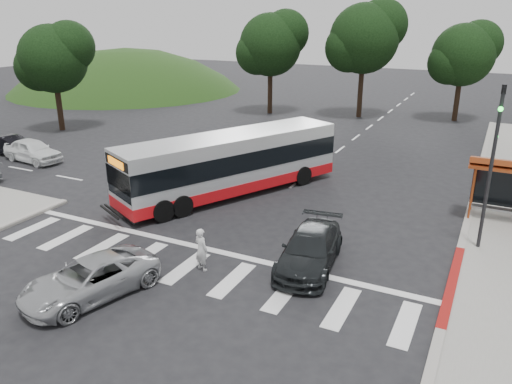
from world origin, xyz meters
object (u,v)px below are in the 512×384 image
Objects in this scene: transit_bus at (231,165)px; pedestrian at (201,249)px; dark_sedan at (310,249)px; silver_suv_south at (90,279)px.

transit_bus is 8.30m from pedestrian.
transit_bus is 8.66m from dark_sedan.
dark_sedan is (3.45, 2.01, -0.13)m from pedestrian.
pedestrian is (3.03, -7.69, -0.75)m from transit_bus.
pedestrian is at bearing 70.38° from silver_suv_south.
dark_sedan is at bearing -132.45° from pedestrian.
pedestrian is 0.35× the size of silver_suv_south.
pedestrian is at bearing -42.30° from transit_bus.
transit_bus is at bearing 131.03° from dark_sedan.
pedestrian is 0.35× the size of dark_sedan.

